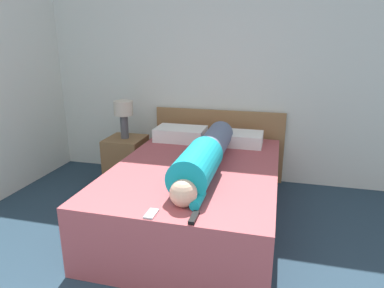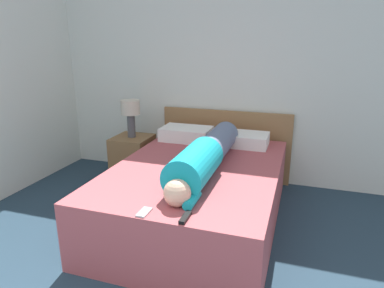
{
  "view_description": "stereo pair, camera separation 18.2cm",
  "coord_description": "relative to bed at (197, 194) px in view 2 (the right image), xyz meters",
  "views": [
    {
      "loc": [
        0.67,
        -0.02,
        1.64
      ],
      "look_at": [
        -0.02,
        2.65,
        0.8
      ],
      "focal_mm": 32.0,
      "sensor_mm": 36.0,
      "label": 1
    },
    {
      "loc": [
        0.84,
        0.04,
        1.64
      ],
      "look_at": [
        -0.02,
        2.65,
        0.8
      ],
      "focal_mm": 32.0,
      "sensor_mm": 36.0,
      "label": 2
    }
  ],
  "objects": [
    {
      "name": "headboard",
      "position": [
        -0.0,
        1.13,
        0.15
      ],
      "size": [
        1.56,
        0.04,
        0.85
      ],
      "color": "olive",
      "rests_on": "ground_plane"
    },
    {
      "name": "wall_back",
      "position": [
        0.02,
        1.2,
        1.02
      ],
      "size": [
        5.48,
        0.06,
        2.6
      ],
      "color": "silver",
      "rests_on": "ground_plane"
    },
    {
      "name": "cell_phone",
      "position": [
        -0.07,
        -0.95,
        0.28
      ],
      "size": [
        0.06,
        0.13,
        0.01
      ],
      "color": "#B2B7BC",
      "rests_on": "bed"
    },
    {
      "name": "person_lying",
      "position": [
        0.1,
        -0.11,
        0.42
      ],
      "size": [
        0.3,
        1.58,
        0.3
      ],
      "color": "#DBB293",
      "rests_on": "bed"
    },
    {
      "name": "table_lamp",
      "position": [
        -1.01,
        0.67,
        0.58
      ],
      "size": [
        0.21,
        0.21,
        0.43
      ],
      "color": "#4C4C51",
      "rests_on": "nightstand"
    },
    {
      "name": "nightstand",
      "position": [
        -1.01,
        0.67,
        0.0
      ],
      "size": [
        0.42,
        0.44,
        0.56
      ],
      "color": "brown",
      "rests_on": "ground_plane"
    },
    {
      "name": "tv_remote",
      "position": [
        0.22,
        -0.94,
        0.29
      ],
      "size": [
        0.04,
        0.15,
        0.02
      ],
      "color": "black",
      "rests_on": "bed"
    },
    {
      "name": "pillow_second",
      "position": [
        0.28,
        0.76,
        0.34
      ],
      "size": [
        0.52,
        0.36,
        0.13
      ],
      "color": "white",
      "rests_on": "bed"
    },
    {
      "name": "pillow_near_headboard",
      "position": [
        -0.37,
        0.76,
        0.35
      ],
      "size": [
        0.55,
        0.36,
        0.15
      ],
      "color": "white",
      "rests_on": "bed"
    },
    {
      "name": "bed",
      "position": [
        0.0,
        0.0,
        0.0
      ],
      "size": [
        1.44,
        2.07,
        0.55
      ],
      "color": "#A84C51",
      "rests_on": "ground_plane"
    }
  ]
}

